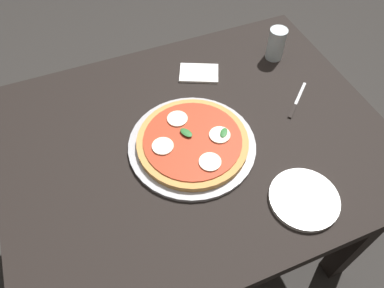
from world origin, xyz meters
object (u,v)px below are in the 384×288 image
object	(u,v)px
plate_white	(304,199)
napkin	(199,73)
serving_tray	(192,145)
glass_cup	(276,44)
knife	(295,104)
dining_table	(196,158)
pizza	(193,141)

from	to	relation	value
plate_white	napkin	xyz separation A→B (m)	(0.06, -0.55, -0.00)
serving_tray	napkin	xyz separation A→B (m)	(-0.14, -0.27, -0.00)
glass_cup	plate_white	bearing A→B (deg)	67.98
knife	serving_tray	bearing A→B (deg)	4.37
dining_table	pizza	bearing A→B (deg)	52.26
serving_tray	knife	xyz separation A→B (m)	(-0.36, -0.03, -0.00)
pizza	plate_white	distance (m)	0.34
napkin	pizza	bearing A→B (deg)	63.77
serving_tray	knife	world-z (taller)	serving_tray
dining_table	serving_tray	world-z (taller)	serving_tray
dining_table	knife	world-z (taller)	knife
plate_white	glass_cup	bearing A→B (deg)	-112.02
dining_table	pizza	distance (m)	0.14
plate_white	napkin	bearing A→B (deg)	-83.25
serving_tray	pizza	size ratio (longest dim) A/B	1.15
glass_cup	dining_table	bearing A→B (deg)	30.29
dining_table	plate_white	size ratio (longest dim) A/B	6.17
plate_white	knife	distance (m)	0.34
serving_tray	napkin	distance (m)	0.31
knife	plate_white	bearing A→B (deg)	61.58
serving_tray	napkin	size ratio (longest dim) A/B	2.82
knife	glass_cup	distance (m)	0.24
pizza	plate_white	world-z (taller)	pizza
pizza	plate_white	xyz separation A→B (m)	(-0.20, 0.27, -0.02)
knife	napkin	bearing A→B (deg)	-47.40
glass_cup	pizza	bearing A→B (deg)	31.90
pizza	napkin	size ratio (longest dim) A/B	2.45
napkin	serving_tray	bearing A→B (deg)	63.46
pizza	napkin	bearing A→B (deg)	-116.23
dining_table	plate_white	world-z (taller)	plate_white
plate_white	pizza	bearing A→B (deg)	-53.48
serving_tray	pizza	distance (m)	0.02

